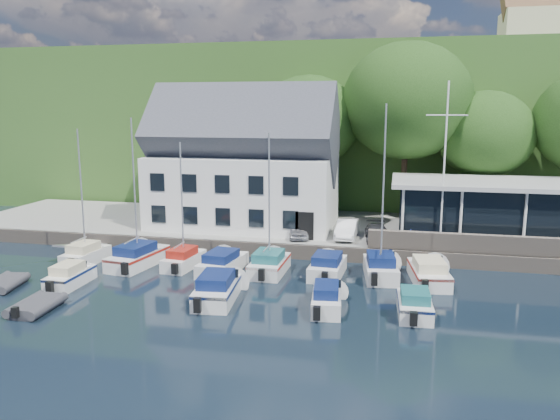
# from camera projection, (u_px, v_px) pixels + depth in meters

# --- Properties ---
(ground) EXTENTS (180.00, 180.00, 0.00)m
(ground) POSITION_uv_depth(u_px,v_px,m) (292.00, 322.00, 26.39)
(ground) COLOR black
(ground) RESTS_ON ground
(quay) EXTENTS (60.00, 13.00, 1.00)m
(quay) POSITION_uv_depth(u_px,v_px,m) (334.00, 232.00, 43.10)
(quay) COLOR gray
(quay) RESTS_ON ground
(quay_face) EXTENTS (60.00, 0.30, 1.00)m
(quay_face) POSITION_uv_depth(u_px,v_px,m) (323.00, 253.00, 36.86)
(quay_face) COLOR #71665A
(quay_face) RESTS_ON ground
(hillside) EXTENTS (160.00, 75.00, 16.00)m
(hillside) POSITION_uv_depth(u_px,v_px,m) (368.00, 122.00, 84.45)
(hillside) COLOR #335A21
(hillside) RESTS_ON ground
(field_patch) EXTENTS (50.00, 30.00, 0.30)m
(field_patch) POSITION_uv_depth(u_px,v_px,m) (422.00, 70.00, 88.96)
(field_patch) COLOR #5A6C36
(field_patch) RESTS_ON hillside
(farmhouse) EXTENTS (10.40, 7.00, 8.20)m
(farmhouse) POSITION_uv_depth(u_px,v_px,m) (544.00, 27.00, 68.04)
(farmhouse) COLOR beige
(farmhouse) RESTS_ON hillside
(harbor_building) EXTENTS (14.40, 8.20, 8.70)m
(harbor_building) POSITION_uv_depth(u_px,v_px,m) (244.00, 170.00, 42.69)
(harbor_building) COLOR silver
(harbor_building) RESTS_ON quay
(club_pavilion) EXTENTS (13.20, 7.20, 4.10)m
(club_pavilion) POSITION_uv_depth(u_px,v_px,m) (485.00, 209.00, 38.91)
(club_pavilion) COLOR black
(club_pavilion) RESTS_ON quay
(seawall) EXTENTS (18.00, 0.50, 1.20)m
(seawall) POSITION_uv_depth(u_px,v_px,m) (512.00, 245.00, 34.56)
(seawall) COLOR #71665A
(seawall) RESTS_ON quay
(gangway) EXTENTS (1.20, 6.00, 1.40)m
(gangway) POSITION_uv_depth(u_px,v_px,m) (86.00, 254.00, 38.45)
(gangway) COLOR silver
(gangway) RESTS_ON ground
(car_silver) EXTENTS (2.03, 3.53, 1.13)m
(car_silver) POSITION_uv_depth(u_px,v_px,m) (298.00, 230.00, 39.14)
(car_silver) COLOR #AFAFB4
(car_silver) RESTS_ON quay
(car_white) EXTENTS (1.48, 4.00, 1.31)m
(car_white) POSITION_uv_depth(u_px,v_px,m) (347.00, 229.00, 38.98)
(car_white) COLOR silver
(car_white) RESTS_ON quay
(car_dgrey) EXTENTS (1.98, 4.03, 1.13)m
(car_dgrey) POSITION_uv_depth(u_px,v_px,m) (377.00, 233.00, 38.09)
(car_dgrey) COLOR #2B2C30
(car_dgrey) RESTS_ON quay
(car_blue) EXTENTS (2.07, 4.10, 1.34)m
(car_blue) POSITION_uv_depth(u_px,v_px,m) (419.00, 233.00, 37.75)
(car_blue) COLOR #2E3C8D
(car_blue) RESTS_ON quay
(flagpole) EXTENTS (2.61, 0.20, 10.89)m
(flagpole) POSITION_uv_depth(u_px,v_px,m) (444.00, 166.00, 35.82)
(flagpole) COLOR silver
(flagpole) RESTS_ON quay
(tree_1) EXTENTS (6.89, 6.89, 9.42)m
(tree_1) POSITION_uv_depth(u_px,v_px,m) (193.00, 157.00, 49.61)
(tree_1) COLOR #18350F
(tree_1) RESTS_ON quay
(tree_2) EXTENTS (8.73, 8.73, 11.93)m
(tree_2) POSITION_uv_depth(u_px,v_px,m) (308.00, 145.00, 46.96)
(tree_2) COLOR #18350F
(tree_2) RESTS_ON quay
(tree_3) EXTENTS (10.59, 10.59, 14.47)m
(tree_3) POSITION_uv_depth(u_px,v_px,m) (406.00, 132.00, 44.87)
(tree_3) COLOR #18350F
(tree_3) RESTS_ON quay
(tree_4) EXTENTS (7.72, 7.72, 10.55)m
(tree_4) POSITION_uv_depth(u_px,v_px,m) (484.00, 157.00, 43.85)
(tree_4) COLOR #18350F
(tree_4) RESTS_ON quay
(boat_r1_0) EXTENTS (2.16, 5.37, 8.70)m
(boat_r1_0) POSITION_uv_depth(u_px,v_px,m) (82.00, 199.00, 35.52)
(boat_r1_0) COLOR silver
(boat_r1_0) RESTS_ON ground
(boat_r1_1) EXTENTS (3.21, 6.97, 9.41)m
(boat_r1_1) POSITION_uv_depth(u_px,v_px,m) (135.00, 195.00, 34.82)
(boat_r1_1) COLOR silver
(boat_r1_1) RESTS_ON ground
(boat_r1_2) EXTENTS (2.21, 5.38, 8.21)m
(boat_r1_2) POSITION_uv_depth(u_px,v_px,m) (182.00, 205.00, 34.59)
(boat_r1_2) COLOR silver
(boat_r1_2) RESTS_ON ground
(boat_r1_3) EXTENTS (2.76, 6.37, 1.39)m
(boat_r1_3) POSITION_uv_depth(u_px,v_px,m) (222.00, 261.00, 34.27)
(boat_r1_3) COLOR silver
(boat_r1_3) RESTS_ON ground
(boat_r1_4) EXTENTS (2.20, 5.62, 8.92)m
(boat_r1_4) POSITION_uv_depth(u_px,v_px,m) (269.00, 203.00, 33.29)
(boat_r1_4) COLOR silver
(boat_r1_4) RESTS_ON ground
(boat_r1_5) EXTENTS (2.33, 5.73, 1.44)m
(boat_r1_5) POSITION_uv_depth(u_px,v_px,m) (328.00, 264.00, 33.50)
(boat_r1_5) COLOR silver
(boat_r1_5) RESTS_ON ground
(boat_r1_6) EXTENTS (2.74, 5.98, 9.42)m
(boat_r1_6) POSITION_uv_depth(u_px,v_px,m) (383.00, 201.00, 32.35)
(boat_r1_6) COLOR silver
(boat_r1_6) RESTS_ON ground
(boat_r1_7) EXTENTS (2.92, 6.65, 1.47)m
(boat_r1_7) POSITION_uv_depth(u_px,v_px,m) (429.00, 270.00, 32.23)
(boat_r1_7) COLOR silver
(boat_r1_7) RESTS_ON ground
(boat_r2_0) EXTENTS (1.66, 5.01, 1.37)m
(boat_r2_0) POSITION_uv_depth(u_px,v_px,m) (70.00, 274.00, 31.67)
(boat_r2_0) COLOR silver
(boat_r2_0) RESTS_ON ground
(boat_r2_2) EXTENTS (2.70, 6.63, 1.54)m
(boat_r2_2) POSITION_uv_depth(u_px,v_px,m) (218.00, 286.00, 29.26)
(boat_r2_2) COLOR silver
(boat_r2_2) RESTS_ON ground
(boat_r2_3) EXTENTS (2.14, 5.54, 1.38)m
(boat_r2_3) POSITION_uv_depth(u_px,v_px,m) (327.00, 296.00, 28.01)
(boat_r2_3) COLOR silver
(boat_r2_3) RESTS_ON ground
(boat_r2_4) EXTENTS (1.99, 4.87, 1.35)m
(boat_r2_4) POSITION_uv_depth(u_px,v_px,m) (415.00, 302.00, 27.16)
(boat_r2_4) COLOR silver
(boat_r2_4) RESTS_ON ground
(dinghy_0) EXTENTS (2.34, 3.32, 0.71)m
(dinghy_0) POSITION_uv_depth(u_px,v_px,m) (5.00, 282.00, 31.35)
(dinghy_0) COLOR #35353A
(dinghy_0) RESTS_ON ground
(dinghy_1) EXTENTS (2.05, 3.26, 0.74)m
(dinghy_1) POSITION_uv_depth(u_px,v_px,m) (36.00, 304.00, 27.74)
(dinghy_1) COLOR #35353A
(dinghy_1) RESTS_ON ground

